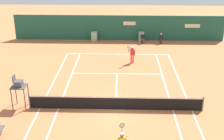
# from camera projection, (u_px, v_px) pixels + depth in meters

# --- Properties ---
(ground_plane) EXTENTS (80.00, 80.00, 0.01)m
(ground_plane) POSITION_uv_depth(u_px,v_px,m) (116.00, 105.00, 21.88)
(ground_plane) COLOR #C67042
(tennis_net) EXTENTS (12.10, 0.10, 1.07)m
(tennis_net) POSITION_uv_depth(u_px,v_px,m) (115.00, 103.00, 21.16)
(tennis_net) COLOR #4C4C51
(tennis_net) RESTS_ON ground_plane
(sponsor_back_wall) EXTENTS (25.00, 1.02, 2.98)m
(sponsor_back_wall) POSITION_uv_depth(u_px,v_px,m) (119.00, 28.00, 36.51)
(sponsor_back_wall) COLOR #1E5642
(sponsor_back_wall) RESTS_ON ground_plane
(umpire_chair) EXTENTS (1.00, 1.00, 2.43)m
(umpire_chair) POSITION_uv_depth(u_px,v_px,m) (19.00, 86.00, 21.06)
(umpire_chair) COLOR #47474C
(umpire_chair) RESTS_ON ground_plane
(player_on_baseline) EXTENTS (0.78, 0.68, 1.87)m
(player_on_baseline) POSITION_uv_depth(u_px,v_px,m) (132.00, 53.00, 29.38)
(player_on_baseline) COLOR red
(player_on_baseline) RESTS_ON ground_plane
(ball_kid_right_post) EXTENTS (0.42, 0.18, 1.27)m
(ball_kid_right_post) POSITION_uv_depth(u_px,v_px,m) (142.00, 37.00, 35.38)
(ball_kid_right_post) COLOR black
(ball_kid_right_post) RESTS_ON ground_plane
(ball_kid_centre_post) EXTENTS (0.41, 0.17, 1.24)m
(ball_kid_centre_post) POSITION_uv_depth(u_px,v_px,m) (161.00, 38.00, 35.32)
(ball_kid_centre_post) COLOR black
(ball_kid_centre_post) RESTS_ON ground_plane
(tennis_ball_near_service_line) EXTENTS (0.07, 0.07, 0.07)m
(tennis_ball_near_service_line) POSITION_uv_depth(u_px,v_px,m) (160.00, 94.00, 23.44)
(tennis_ball_near_service_line) COLOR #CCE033
(tennis_ball_near_service_line) RESTS_ON ground_plane
(tennis_ball_mid_court) EXTENTS (0.07, 0.07, 0.07)m
(tennis_ball_mid_court) POSITION_uv_depth(u_px,v_px,m) (142.00, 73.00, 27.37)
(tennis_ball_mid_court) COLOR #CCE033
(tennis_ball_mid_court) RESTS_ON ground_plane
(tennis_ball_by_sideline) EXTENTS (0.07, 0.07, 0.07)m
(tennis_ball_by_sideline) POSITION_uv_depth(u_px,v_px,m) (77.00, 66.00, 28.93)
(tennis_ball_by_sideline) COLOR #CCE033
(tennis_ball_by_sideline) RESTS_ON ground_plane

